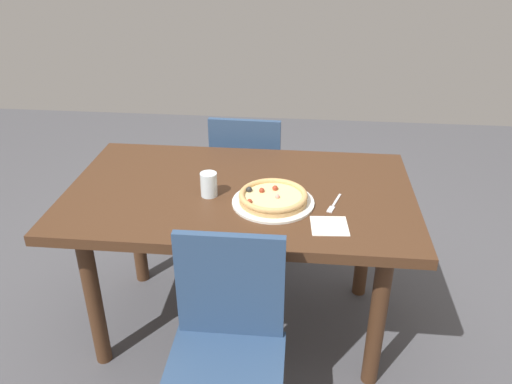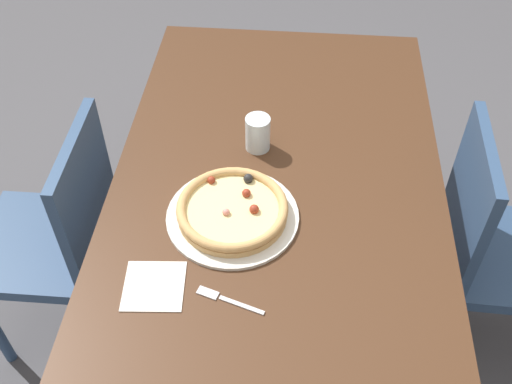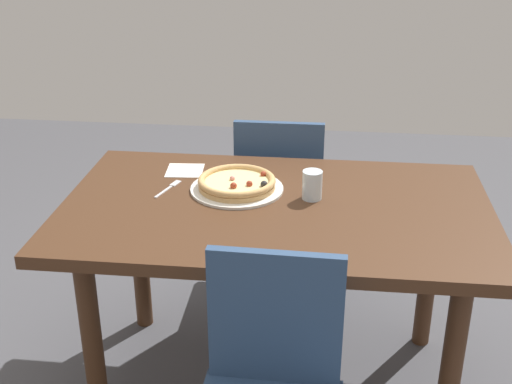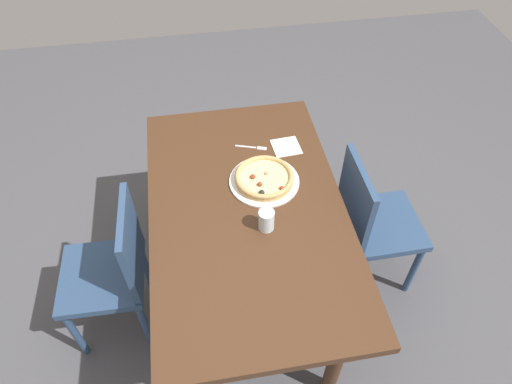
% 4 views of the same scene
% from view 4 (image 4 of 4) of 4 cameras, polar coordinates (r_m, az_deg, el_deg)
% --- Properties ---
extents(ground_plane, '(6.00, 6.00, 0.00)m').
position_cam_4_polar(ground_plane, '(2.72, -0.86, -12.32)').
color(ground_plane, '#4C4C51').
extents(dining_table, '(1.49, 0.90, 0.75)m').
position_cam_4_polar(dining_table, '(2.17, -1.05, -3.66)').
color(dining_table, '#472B19').
rests_on(dining_table, ground).
extents(chair_near, '(0.41, 0.41, 0.87)m').
position_cam_4_polar(chair_near, '(2.34, -17.31, -9.19)').
color(chair_near, navy).
rests_on(chair_near, ground).
extents(chair_far, '(0.40, 0.40, 0.87)m').
position_cam_4_polar(chair_far, '(2.48, 14.19, -3.49)').
color(chair_far, navy).
rests_on(chair_far, ground).
extents(plate, '(0.34, 0.34, 0.01)m').
position_cam_4_polar(plate, '(2.21, 1.04, 1.36)').
color(plate, silver).
rests_on(plate, dining_table).
extents(pizza, '(0.28, 0.28, 0.04)m').
position_cam_4_polar(pizza, '(2.19, 1.04, 1.80)').
color(pizza, tan).
rests_on(pizza, plate).
extents(fork, '(0.07, 0.16, 0.00)m').
position_cam_4_polar(fork, '(2.38, -0.27, 5.56)').
color(fork, silver).
rests_on(fork, dining_table).
extents(drinking_glass, '(0.07, 0.07, 0.10)m').
position_cam_4_polar(drinking_glass, '(1.99, 1.30, -3.51)').
color(drinking_glass, silver).
rests_on(drinking_glass, dining_table).
extents(napkin, '(0.15, 0.15, 0.00)m').
position_cam_4_polar(napkin, '(2.39, 3.78, 5.64)').
color(napkin, white).
rests_on(napkin, dining_table).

